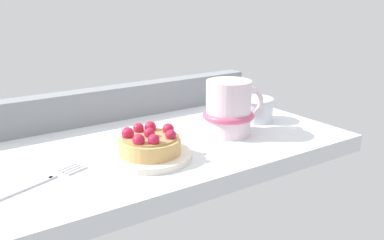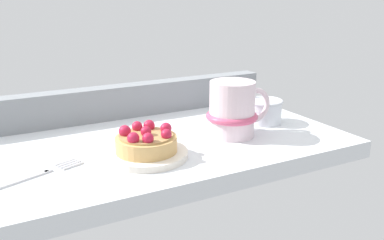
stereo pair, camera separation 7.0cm
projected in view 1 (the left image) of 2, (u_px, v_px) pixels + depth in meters
The scene contains 7 objects.
ground_plane at pixel (156, 149), 74.58cm from camera, with size 64.30×36.56×2.97cm, color silver.
window_rail_back at pixel (115, 103), 86.10cm from camera, with size 63.02×3.91×6.55cm, color gray.
dessert_plate at pixel (150, 156), 66.02cm from camera, with size 12.85×12.85×1.02cm.
raspberry_tart at pixel (150, 143), 65.41cm from camera, with size 9.53×9.53×4.19cm.
coffee_mug at pixel (230, 109), 76.35cm from camera, with size 12.83×9.23×9.85cm.
dessert_fork at pixel (39, 182), 57.55cm from camera, with size 15.09×6.86×0.60cm.
sugar_bowl at pixel (256, 109), 85.04cm from camera, with size 7.11×7.11×4.60cm.
Camera 1 is at (-34.19, -61.27, 25.03)cm, focal length 40.13 mm.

